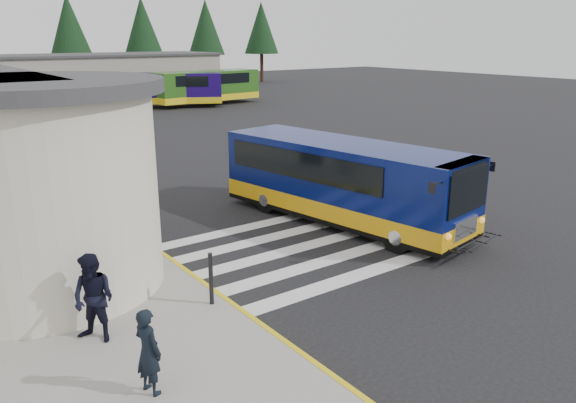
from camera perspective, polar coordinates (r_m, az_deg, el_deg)
ground at (r=17.05m, az=1.05°, el=-3.55°), size 140.00×140.00×0.00m
curb_strip at (r=18.58m, az=-16.65°, el=-2.29°), size 0.12×34.00×0.16m
crosswalk at (r=16.17m, az=1.36°, el=-4.68°), size 8.00×5.35×0.01m
depot_building at (r=57.07m, az=-20.62°, el=11.72°), size 26.40×8.40×4.20m
tree_line at (r=64.75m, az=-22.87°, el=16.10°), size 58.40×4.40×10.00m
transit_bus at (r=18.12m, az=5.68°, el=1.72°), size 4.24×9.50×2.61m
pedestrian_a at (r=9.73m, az=-14.02°, el=-14.54°), size 0.50×0.63×1.51m
pedestrian_b at (r=11.46m, az=-19.14°, el=-9.30°), size 1.05×1.09×1.77m
bollard at (r=12.47m, az=-7.84°, el=-7.78°), size 0.10×0.10×1.20m
far_bus_a at (r=49.38m, az=-12.44°, el=11.19°), size 9.65×6.83×2.46m
far_bus_b at (r=50.59m, az=-8.35°, el=11.55°), size 9.89×3.58×2.50m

